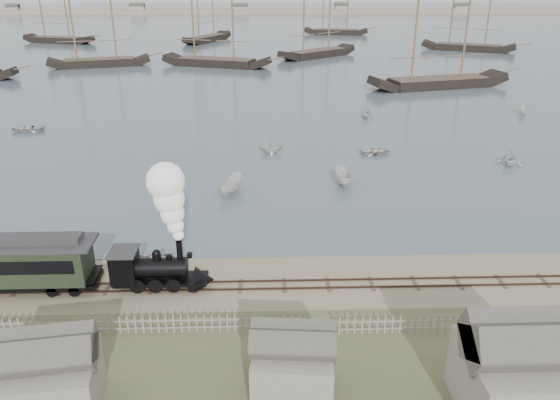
{
  "coord_description": "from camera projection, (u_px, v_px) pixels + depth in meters",
  "views": [
    {
      "loc": [
        0.65,
        -33.94,
        19.91
      ],
      "look_at": [
        1.91,
        4.74,
        3.5
      ],
      "focal_mm": 35.0,
      "sensor_mm": 36.0,
      "label": 1
    }
  ],
  "objects": [
    {
      "name": "ground",
      "position": [
        256.0,
        271.0,
        38.98
      ],
      "size": [
        600.0,
        600.0,
        0.0
      ],
      "primitive_type": "plane",
      "color": "tan",
      "rests_on": "ground"
    },
    {
      "name": "harbor_water",
      "position": [
        260.0,
        29.0,
        195.4
      ],
      "size": [
        600.0,
        336.0,
        0.06
      ],
      "primitive_type": "cube",
      "color": "#4A606B",
      "rests_on": "ground"
    },
    {
      "name": "rail_track",
      "position": [
        255.0,
        286.0,
        37.13
      ],
      "size": [
        120.0,
        1.8,
        0.16
      ],
      "color": "#3D2921",
      "rests_on": "ground"
    },
    {
      "name": "picket_fence_west",
      "position": [
        145.0,
        333.0,
        32.35
      ],
      "size": [
        19.0,
        0.1,
        1.2
      ],
      "primitive_type": null,
      "color": "slate",
      "rests_on": "ground"
    },
    {
      "name": "picket_fence_east",
      "position": [
        464.0,
        332.0,
        32.46
      ],
      "size": [
        15.0,
        0.1,
        1.2
      ],
      "primitive_type": null,
      "color": "slate",
      "rests_on": "ground"
    },
    {
      "name": "shed_mid",
      "position": [
        292.0,
        390.0,
        28.0
      ],
      "size": [
        4.0,
        3.5,
        3.6
      ],
      "primitive_type": null,
      "color": "slate",
      "rests_on": "ground"
    },
    {
      "name": "far_spit",
      "position": [
        260.0,
        13.0,
        269.03
      ],
      "size": [
        500.0,
        20.0,
        1.8
      ],
      "primitive_type": "cube",
      "color": "tan",
      "rests_on": "ground"
    },
    {
      "name": "locomotive",
      "position": [
        168.0,
        236.0,
        35.45
      ],
      "size": [
        6.79,
        2.53,
        8.46
      ],
      "color": "black",
      "rests_on": "ground"
    },
    {
      "name": "beached_dinghy",
      "position": [
        153.0,
        262.0,
        39.38
      ],
      "size": [
        3.21,
        4.33,
        0.86
      ],
      "primitive_type": "imported",
      "rotation": [
        0.0,
        0.0,
        1.63
      ],
      "color": "silver",
      "rests_on": "ground"
    },
    {
      "name": "rowboat_1",
      "position": [
        271.0,
        147.0,
        63.56
      ],
      "size": [
        2.67,
        3.03,
        1.51
      ],
      "primitive_type": "imported",
      "rotation": [
        0.0,
        0.0,
        1.5
      ],
      "color": "silver",
      "rests_on": "harbor_water"
    },
    {
      "name": "rowboat_2",
      "position": [
        342.0,
        178.0,
        54.25
      ],
      "size": [
        3.76,
        1.43,
        1.45
      ],
      "primitive_type": "imported",
      "rotation": [
        0.0,
        0.0,
        3.15
      ],
      "color": "silver",
      "rests_on": "harbor_water"
    },
    {
      "name": "rowboat_3",
      "position": [
        376.0,
        151.0,
        63.33
      ],
      "size": [
        2.83,
        3.77,
        0.74
      ],
      "primitive_type": "imported",
      "rotation": [
        0.0,
        0.0,
        1.65
      ],
      "color": "silver",
      "rests_on": "harbor_water"
    },
    {
      "name": "rowboat_4",
      "position": [
        510.0,
        158.0,
        59.66
      ],
      "size": [
        4.0,
        3.82,
        1.63
      ],
      "primitive_type": "imported",
      "rotation": [
        0.0,
        0.0,
        5.79
      ],
      "color": "silver",
      "rests_on": "harbor_water"
    },
    {
      "name": "rowboat_5",
      "position": [
        523.0,
        111.0,
        80.45
      ],
      "size": [
        3.31,
        2.54,
        1.21
      ],
      "primitive_type": "imported",
      "rotation": [
        0.0,
        0.0,
        2.64
      ],
      "color": "silver",
      "rests_on": "harbor_water"
    },
    {
      "name": "rowboat_6",
      "position": [
        27.0,
        128.0,
        72.16
      ],
      "size": [
        3.34,
        4.5,
        0.89
      ],
      "primitive_type": "imported",
      "rotation": [
        0.0,
        0.0,
        4.77
      ],
      "color": "silver",
      "rests_on": "harbor_water"
    },
    {
      "name": "rowboat_7",
      "position": [
        366.0,
        112.0,
        78.85
      ],
      "size": [
        3.35,
        2.98,
        1.62
      ],
      "primitive_type": "imported",
      "rotation": [
        0.0,
        0.0,
        6.17
      ],
      "color": "silver",
      "rests_on": "harbor_water"
    },
    {
      "name": "rowboat_8",
      "position": [
        231.0,
        185.0,
        52.11
      ],
      "size": [
        4.42,
        3.13,
        1.6
      ],
      "primitive_type": "imported",
      "rotation": [
        0.0,
        0.0,
        2.72
      ],
      "color": "silver",
      "rests_on": "harbor_water"
    },
    {
      "name": "schooner_1",
      "position": [
        94.0,
        19.0,
        116.74
      ],
      "size": [
        22.28,
        10.5,
        20.0
      ],
      "primitive_type": null,
      "rotation": [
        0.0,
        0.0,
        0.26
      ],
      "color": "black",
      "rests_on": "harbor_water"
    },
    {
      "name": "schooner_2",
      "position": [
        214.0,
        19.0,
        117.11
      ],
      "size": [
        24.86,
        13.17,
        20.0
      ],
      "primitive_type": null,
      "rotation": [
        0.0,
        0.0,
        -0.33
      ],
      "color": "black",
      "rests_on": "harbor_water"
    },
    {
      "name": "schooner_3",
      "position": [
        318.0,
        14.0,
        129.61
      ],
      "size": [
        20.56,
        17.96,
        20.0
      ],
      "primitive_type": null,
      "rotation": [
        0.0,
        0.0,
        0.68
      ],
      "color": "black",
      "rests_on": "harbor_water"
    },
    {
      "name": "schooner_4",
      "position": [
        444.0,
        30.0,
        95.57
      ],
      "size": [
        26.77,
        12.13,
        20.0
      ],
      "primitive_type": null,
      "rotation": [
        0.0,
        0.0,
        0.24
      ],
      "color": "black",
      "rests_on": "harbor_water"
    },
    {
      "name": "schooner_5",
      "position": [
        473.0,
        11.0,
        140.09
      ],
      "size": [
        23.62,
        14.83,
        20.0
      ],
      "primitive_type": null,
      "rotation": [
        0.0,
        0.0,
        -0.43
      ],
      "color": "black",
      "rests_on": "harbor_water"
    },
    {
      "name": "schooner_6",
      "position": [
        54.0,
        7.0,
        155.31
      ],
      "size": [
        22.08,
        11.32,
        20.0
      ],
      "primitive_type": null,
      "rotation": [
        0.0,
        0.0,
        -0.31
      ],
      "color": "black",
      "rests_on": "harbor_water"
    },
    {
      "name": "schooner_7",
      "position": [
        206.0,
        6.0,
        158.0
      ],
      "size": [
        13.76,
        20.82,
        20.0
      ],
      "primitive_type": null,
      "rotation": [
        0.0,
        0.0,
        1.1
      ],
      "color": "black",
      "rests_on": "harbor_water"
    },
    {
      "name": "schooner_8",
      "position": [
        337.0,
        2.0,
        175.47
      ],
      "size": [
        21.23,
        8.65,
        20.0
      ],
      "primitive_type": null,
      "rotation": [
        0.0,
        0.0,
        -0.19
      ],
      "color": "black",
      "rests_on": "harbor_water"
    }
  ]
}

